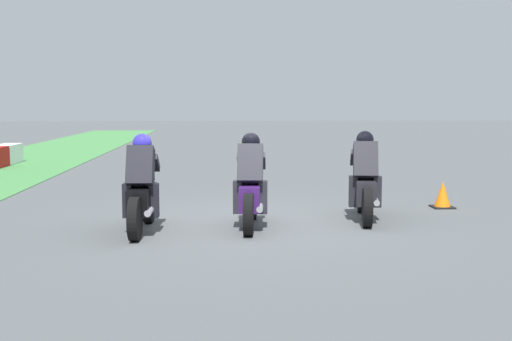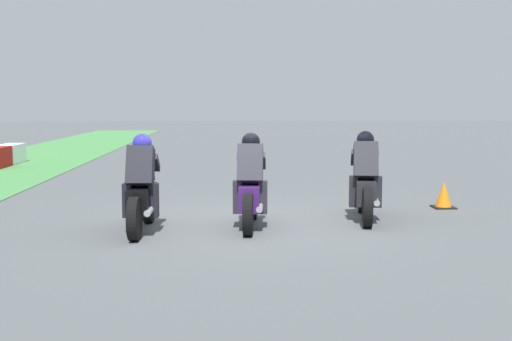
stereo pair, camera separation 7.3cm
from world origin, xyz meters
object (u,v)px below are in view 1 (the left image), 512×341
object	(u,v)px
rider_lane_c	(142,191)
rider_lane_b	(251,188)
rider_lane_a	(365,183)
traffic_cone	(443,196)

from	to	relation	value
rider_lane_c	rider_lane_b	bearing A→B (deg)	-79.64
rider_lane_a	traffic_cone	bearing A→B (deg)	-48.42
rider_lane_a	rider_lane_b	size ratio (longest dim) A/B	1.00
rider_lane_b	rider_lane_c	xyz separation A→B (m)	(-0.25, 1.70, 0.00)
rider_lane_a	rider_lane_c	size ratio (longest dim) A/B	1.00
rider_lane_b	rider_lane_a	bearing A→B (deg)	-69.50
rider_lane_a	traffic_cone	size ratio (longest dim) A/B	4.05
rider_lane_b	traffic_cone	world-z (taller)	rider_lane_b
rider_lane_a	rider_lane_b	bearing A→B (deg)	114.16
rider_lane_b	traffic_cone	bearing A→B (deg)	-60.68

